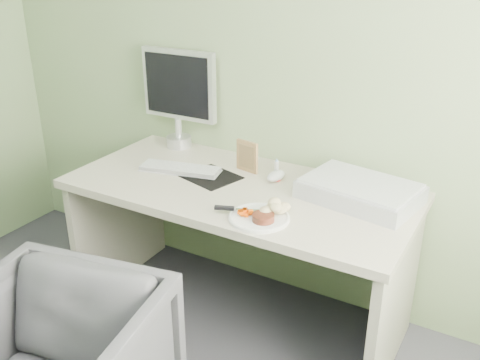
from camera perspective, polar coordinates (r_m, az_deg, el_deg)
The scene contains 14 objects.
wall_back at distance 2.60m, azimuth 4.17°, elevation 14.94°, with size 3.50×3.50×0.00m, color gray.
desk at distance 2.54m, azimuth -0.09°, elevation -4.43°, with size 1.60×0.75×0.73m.
plate at distance 2.17m, azimuth 2.05°, elevation -4.05°, with size 0.25×0.25×0.01m, color white.
steak at distance 2.12m, azimuth 2.49°, elevation -4.02°, with size 0.09×0.09×0.03m, color black.
potato_pile at distance 2.18m, azimuth 3.73°, elevation -2.77°, with size 0.11×0.08×0.06m, color tan.
carrot_heap at distance 2.16m, azimuth 0.61°, elevation -3.33°, with size 0.06×0.05×0.04m, color #FF5905.
steak_knife at distance 2.20m, azimuth -0.82°, elevation -3.08°, with size 0.20×0.09×0.02m.
mousepad at distance 2.55m, azimuth -3.10°, elevation 0.34°, with size 0.24×0.21×0.00m, color black.
keyboard at distance 2.63m, azimuth -6.40°, elevation 1.25°, with size 0.39×0.12×0.02m, color white.
computer_mouse at distance 2.52m, azimuth 3.86°, elevation 0.45°, with size 0.07×0.12×0.04m, color white.
photo_frame at distance 2.59m, azimuth 0.76°, elevation 2.54°, with size 0.12×0.01×0.15m, color olive.
eyedrop_bottle at distance 2.62m, azimuth 3.93°, elevation 1.63°, with size 0.02×0.02×0.07m.
scanner at distance 2.37m, azimuth 12.66°, elevation -1.25°, with size 0.48×0.32×0.08m, color #B3B6BA.
monitor at distance 2.89m, azimuth -6.55°, elevation 9.20°, with size 0.44×0.14×0.52m.
Camera 1 is at (1.11, -0.31, 1.75)m, focal length 40.00 mm.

